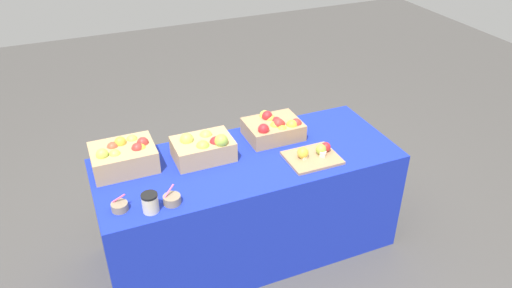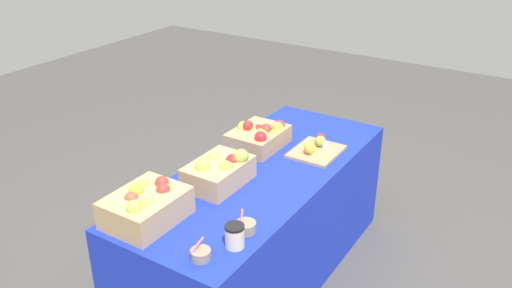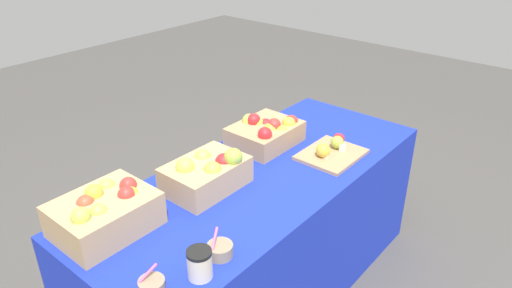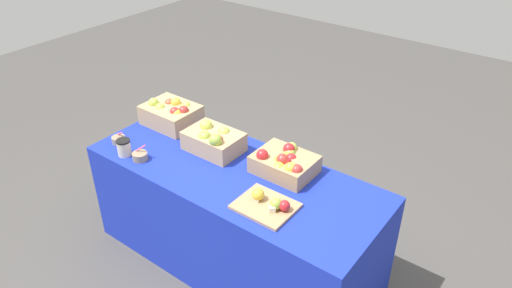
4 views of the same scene
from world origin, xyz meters
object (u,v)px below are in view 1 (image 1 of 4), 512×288
Objects in this scene: apple_crate_left at (124,156)px; sample_bowl_mid at (120,206)px; apple_crate_right at (274,128)px; apple_crate_middle at (204,147)px; sample_bowl_near at (172,199)px; coffee_cup at (150,203)px; cutting_board_front at (313,155)px.

sample_bowl_mid is (-0.10, -0.40, -0.06)m from apple_crate_left.
apple_crate_right is 1.15m from sample_bowl_mid.
apple_crate_middle is 1.01× the size of apple_crate_right.
sample_bowl_near is 0.13m from coffee_cup.
apple_crate_right is 1.12× the size of cutting_board_front.
apple_crate_middle is at bearing 42.61° from coffee_cup.
sample_bowl_mid is at bearing -160.61° from apple_crate_right.
apple_crate_middle is (0.48, -0.08, -0.00)m from apple_crate_left.
sample_bowl_near is (0.17, -0.45, -0.06)m from apple_crate_left.
cutting_board_front is 3.58× the size of sample_bowl_mid.
apple_crate_middle is 0.48m from sample_bowl_near.
coffee_cup is at bearing -153.96° from apple_crate_right.
apple_crate_left is at bearing 162.03° from cutting_board_front.
sample_bowl_near is (-0.81, -0.43, -0.04)m from apple_crate_right.
sample_bowl_near reaches higher than sample_bowl_mid.
cutting_board_front is 3.14× the size of sample_bowl_near.
coffee_cup is at bearing -83.85° from apple_crate_left.
cutting_board_front is (0.11, -0.34, -0.04)m from apple_crate_right.
apple_crate_left reaches higher than sample_bowl_mid.
apple_crate_left is at bearing 170.01° from apple_crate_middle.
apple_crate_left is 1.17× the size of cutting_board_front.
coffee_cup reaches higher than sample_bowl_near.
apple_crate_middle reaches higher than cutting_board_front.
apple_crate_right reaches higher than sample_bowl_near.
sample_bowl_mid is 0.81× the size of coffee_cup.
cutting_board_front is at bearing 6.42° from coffee_cup.
coffee_cup is (-1.05, -0.12, 0.03)m from cutting_board_front.
apple_crate_right is (0.98, -0.02, -0.01)m from apple_crate_left.
apple_crate_left is at bearing 96.15° from coffee_cup.
apple_crate_left is 0.98m from apple_crate_right.
apple_crate_middle reaches higher than sample_bowl_mid.
sample_bowl_mid is (-1.20, -0.04, -0.00)m from cutting_board_front.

